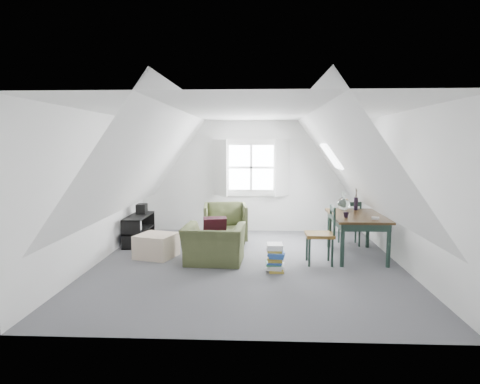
{
  "coord_description": "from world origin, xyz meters",
  "views": [
    {
      "loc": [
        0.19,
        -6.88,
        1.99
      ],
      "look_at": [
        -0.15,
        0.6,
        1.14
      ],
      "focal_mm": 32.0,
      "sensor_mm": 36.0,
      "label": 1
    }
  ],
  "objects_px": {
    "media_shelf": "(138,231)",
    "ottoman": "(156,246)",
    "dining_table": "(357,220)",
    "magazine_stack": "(275,258)",
    "armchair_far": "(225,242)",
    "dining_chair_far": "(350,222)",
    "dining_chair_near": "(322,234)",
    "armchair_near": "(214,263)"
  },
  "relations": [
    {
      "from": "armchair_near",
      "to": "media_shelf",
      "type": "xyz_separation_m",
      "value": [
        -1.65,
        1.31,
        0.26
      ]
    },
    {
      "from": "ottoman",
      "to": "dining_table",
      "type": "distance_m",
      "value": 3.55
    },
    {
      "from": "media_shelf",
      "to": "magazine_stack",
      "type": "distance_m",
      "value": 3.16
    },
    {
      "from": "magazine_stack",
      "to": "dining_table",
      "type": "bearing_deg",
      "value": 33.18
    },
    {
      "from": "armchair_far",
      "to": "dining_chair_near",
      "type": "distance_m",
      "value": 2.3
    },
    {
      "from": "dining_table",
      "to": "magazine_stack",
      "type": "bearing_deg",
      "value": -145.43
    },
    {
      "from": "dining_chair_near",
      "to": "media_shelf",
      "type": "relative_size",
      "value": 0.88
    },
    {
      "from": "armchair_near",
      "to": "magazine_stack",
      "type": "xyz_separation_m",
      "value": [
        1.01,
        -0.4,
        0.22
      ]
    },
    {
      "from": "armchair_far",
      "to": "dining_chair_far",
      "type": "distance_m",
      "value": 2.49
    },
    {
      "from": "ottoman",
      "to": "dining_table",
      "type": "xyz_separation_m",
      "value": [
        3.51,
        0.22,
        0.44
      ]
    },
    {
      "from": "armchair_far",
      "to": "dining_chair_far",
      "type": "xyz_separation_m",
      "value": [
        2.45,
        -0.11,
        0.46
      ]
    },
    {
      "from": "armchair_near",
      "to": "magazine_stack",
      "type": "height_order",
      "value": "magazine_stack"
    },
    {
      "from": "dining_chair_far",
      "to": "armchair_near",
      "type": "bearing_deg",
      "value": 36.92
    },
    {
      "from": "media_shelf",
      "to": "armchair_near",
      "type": "bearing_deg",
      "value": -41.58
    },
    {
      "from": "armchair_near",
      "to": "dining_table",
      "type": "relative_size",
      "value": 0.66
    },
    {
      "from": "dining_chair_far",
      "to": "dining_chair_near",
      "type": "height_order",
      "value": "dining_chair_near"
    },
    {
      "from": "dining_table",
      "to": "magazine_stack",
      "type": "distance_m",
      "value": 1.79
    },
    {
      "from": "armchair_far",
      "to": "ottoman",
      "type": "height_order",
      "value": "ottoman"
    },
    {
      "from": "armchair_near",
      "to": "armchair_far",
      "type": "xyz_separation_m",
      "value": [
        0.07,
        1.5,
        0.0
      ]
    },
    {
      "from": "ottoman",
      "to": "magazine_stack",
      "type": "height_order",
      "value": "magazine_stack"
    },
    {
      "from": "armchair_near",
      "to": "dining_chair_near",
      "type": "height_order",
      "value": "dining_chair_near"
    },
    {
      "from": "armchair_far",
      "to": "media_shelf",
      "type": "relative_size",
      "value": 0.79
    },
    {
      "from": "armchair_near",
      "to": "dining_table",
      "type": "bearing_deg",
      "value": -163.79
    },
    {
      "from": "armchair_far",
      "to": "armchair_near",
      "type": "bearing_deg",
      "value": -98.56
    },
    {
      "from": "armchair_far",
      "to": "dining_chair_far",
      "type": "height_order",
      "value": "dining_chair_far"
    },
    {
      "from": "dining_table",
      "to": "media_shelf",
      "type": "xyz_separation_m",
      "value": [
        -4.11,
        0.76,
        -0.39
      ]
    },
    {
      "from": "dining_chair_far",
      "to": "magazine_stack",
      "type": "distance_m",
      "value": 2.37
    },
    {
      "from": "dining_chair_near",
      "to": "dining_table",
      "type": "bearing_deg",
      "value": 106.38
    },
    {
      "from": "dining_chair_near",
      "to": "media_shelf",
      "type": "distance_m",
      "value": 3.67
    },
    {
      "from": "armchair_far",
      "to": "media_shelf",
      "type": "distance_m",
      "value": 1.75
    },
    {
      "from": "dining_chair_near",
      "to": "magazine_stack",
      "type": "xyz_separation_m",
      "value": [
        -0.78,
        -0.46,
        -0.29
      ]
    },
    {
      "from": "dining_chair_near",
      "to": "media_shelf",
      "type": "bearing_deg",
      "value": -130.12
    },
    {
      "from": "dining_table",
      "to": "armchair_far",
      "type": "bearing_deg",
      "value": 159.64
    },
    {
      "from": "dining_chair_far",
      "to": "magazine_stack",
      "type": "relative_size",
      "value": 2.05
    },
    {
      "from": "dining_table",
      "to": "media_shelf",
      "type": "bearing_deg",
      "value": 170.93
    },
    {
      "from": "ottoman",
      "to": "media_shelf",
      "type": "relative_size",
      "value": 0.55
    },
    {
      "from": "ottoman",
      "to": "magazine_stack",
      "type": "relative_size",
      "value": 1.43
    },
    {
      "from": "ottoman",
      "to": "dining_chair_near",
      "type": "distance_m",
      "value": 2.87
    },
    {
      "from": "armchair_near",
      "to": "armchair_far",
      "type": "bearing_deg",
      "value": -89.13
    },
    {
      "from": "ottoman",
      "to": "media_shelf",
      "type": "xyz_separation_m",
      "value": [
        -0.6,
        0.98,
        0.05
      ]
    },
    {
      "from": "media_shelf",
      "to": "ottoman",
      "type": "bearing_deg",
      "value": -61.66
    },
    {
      "from": "ottoman",
      "to": "dining_table",
      "type": "height_order",
      "value": "dining_table"
    }
  ]
}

